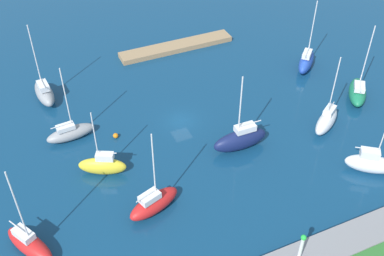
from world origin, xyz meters
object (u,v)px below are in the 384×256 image
object	(u,v)px
harbor_beacon	(302,246)
sailboat_gray_near_pier	(70,132)
sailboat_red_east_end	(154,203)
sailboat_blue_west_end	(306,61)
sailboat_gray_by_breakwater	(44,92)
mooring_buoy_orange	(116,136)
sailboat_navy_outer_mooring	(240,139)
sailboat_red_along_channel	(29,244)
sailboat_white_lone_north	(327,120)
sailboat_green_off_beacon	(358,92)
pier_dock	(176,47)
sailboat_yellow_center_basin	(103,165)
sailboat_white_mid_basin	(371,163)

from	to	relation	value
harbor_beacon	sailboat_gray_near_pier	world-z (taller)	sailboat_gray_near_pier
sailboat_red_east_end	sailboat_blue_west_end	size ratio (longest dim) A/B	0.97
sailboat_gray_by_breakwater	mooring_buoy_orange	bearing A→B (deg)	-155.50
sailboat_navy_outer_mooring	sailboat_red_along_channel	size ratio (longest dim) A/B	0.95
sailboat_white_lone_north	sailboat_green_off_beacon	world-z (taller)	sailboat_green_off_beacon
pier_dock	sailboat_green_off_beacon	xyz separation A→B (m)	(-18.77, 24.19, 0.74)
sailboat_gray_by_breakwater	sailboat_white_lone_north	world-z (taller)	sailboat_gray_by_breakwater
mooring_buoy_orange	sailboat_yellow_center_basin	bearing A→B (deg)	60.22
harbor_beacon	mooring_buoy_orange	world-z (taller)	harbor_beacon
sailboat_yellow_center_basin	harbor_beacon	bearing A→B (deg)	151.52
sailboat_blue_west_end	sailboat_gray_near_pier	world-z (taller)	sailboat_blue_west_end
sailboat_red_east_end	sailboat_white_lone_north	xyz separation A→B (m)	(-26.47, -4.07, 0.11)
sailboat_green_off_beacon	sailboat_white_mid_basin	distance (m)	15.43
mooring_buoy_orange	sailboat_red_along_channel	bearing A→B (deg)	45.76
mooring_buoy_orange	sailboat_green_off_beacon	bearing A→B (deg)	170.43
sailboat_gray_near_pier	sailboat_red_along_channel	bearing A→B (deg)	-120.95
pier_dock	mooring_buoy_orange	size ratio (longest dim) A/B	28.13
sailboat_yellow_center_basin	mooring_buoy_orange	distance (m)	6.69
pier_dock	sailboat_red_along_channel	bearing A→B (deg)	47.06
sailboat_green_off_beacon	sailboat_gray_by_breakwater	bearing A→B (deg)	105.15
sailboat_navy_outer_mooring	sailboat_blue_west_end	distance (m)	22.67
sailboat_white_mid_basin	sailboat_gray_by_breakwater	bearing A→B (deg)	173.87
pier_dock	sailboat_white_mid_basin	world-z (taller)	sailboat_white_mid_basin
sailboat_gray_near_pier	mooring_buoy_orange	bearing A→B (deg)	-27.42
sailboat_red_along_channel	sailboat_white_mid_basin	bearing A→B (deg)	53.23
sailboat_green_off_beacon	sailboat_navy_outer_mooring	xyz separation A→B (m)	(21.06, 2.63, 0.36)
pier_dock	sailboat_white_lone_north	xyz separation A→B (m)	(-10.37, 27.97, 0.88)
sailboat_navy_outer_mooring	sailboat_blue_west_end	size ratio (longest dim) A/B	0.98
sailboat_gray_by_breakwater	sailboat_gray_near_pier	size ratio (longest dim) A/B	1.10
sailboat_yellow_center_basin	sailboat_gray_near_pier	distance (m)	8.31
sailboat_white_mid_basin	sailboat_white_lone_north	bearing A→B (deg)	125.86
pier_dock	harbor_beacon	world-z (taller)	harbor_beacon
sailboat_red_east_end	sailboat_white_mid_basin	bearing A→B (deg)	-28.90
sailboat_white_mid_basin	sailboat_blue_west_end	bearing A→B (deg)	111.16
sailboat_gray_by_breakwater	sailboat_white_mid_basin	bearing A→B (deg)	-137.44
sailboat_gray_by_breakwater	sailboat_yellow_center_basin	xyz separation A→B (m)	(-3.61, 18.23, -0.02)
sailboat_green_off_beacon	sailboat_yellow_center_basin	size ratio (longest dim) A/B	1.25
sailboat_navy_outer_mooring	harbor_beacon	bearing A→B (deg)	80.96
harbor_beacon	sailboat_green_off_beacon	distance (m)	31.81
harbor_beacon	sailboat_gray_near_pier	size ratio (longest dim) A/B	0.34
sailboat_white_lone_north	sailboat_white_mid_basin	distance (m)	9.04
sailboat_gray_near_pier	sailboat_white_lone_north	bearing A→B (deg)	-25.12
sailboat_green_off_beacon	mooring_buoy_orange	xyz separation A→B (m)	(35.17, -5.93, -0.81)
sailboat_red_east_end	sailboat_red_along_channel	distance (m)	13.57
sailboat_red_east_end	sailboat_blue_west_end	bearing A→B (deg)	10.31
sailboat_green_off_beacon	sailboat_gray_near_pier	xyz separation A→B (m)	(40.60, -8.20, -0.13)
sailboat_white_mid_basin	sailboat_red_east_end	bearing A→B (deg)	-153.83
sailboat_green_off_beacon	mooring_buoy_orange	size ratio (longest dim) A/B	16.44
pier_dock	sailboat_green_off_beacon	distance (m)	30.63
sailboat_blue_west_end	mooring_buoy_orange	distance (m)	33.26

